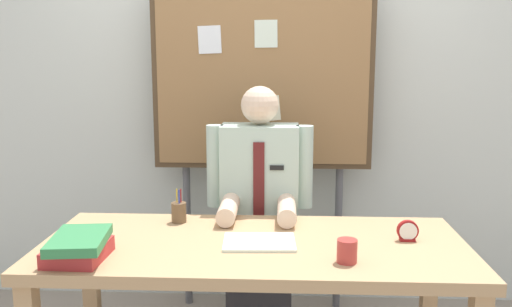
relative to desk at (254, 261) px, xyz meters
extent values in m
cube|color=silver|center=(0.00, 1.13, 0.69)|extent=(6.40, 0.08, 2.70)
cube|color=tan|center=(0.00, 0.00, 0.06)|extent=(1.80, 0.78, 0.05)
cube|color=tan|center=(-0.84, 0.33, -0.31)|extent=(0.07, 0.07, 0.69)
cube|color=tan|center=(0.84, 0.33, -0.31)|extent=(0.07, 0.07, 0.69)
cube|color=#2D2D33|center=(0.00, 0.58, -0.44)|extent=(0.34, 0.30, 0.44)
cube|color=#B2CCBC|center=(0.00, 0.58, 0.15)|extent=(0.40, 0.22, 0.73)
sphere|color=beige|center=(0.00, 0.58, 0.61)|extent=(0.19, 0.19, 0.19)
cylinder|color=#B2CCBC|center=(-0.23, 0.56, 0.30)|extent=(0.09, 0.09, 0.43)
cylinder|color=#B2CCBC|center=(0.23, 0.56, 0.30)|extent=(0.09, 0.09, 0.43)
cylinder|color=beige|center=(-0.14, 0.32, 0.14)|extent=(0.09, 0.30, 0.09)
cylinder|color=beige|center=(0.14, 0.32, 0.14)|extent=(0.09, 0.30, 0.09)
cube|color=#591919|center=(0.00, 0.46, 0.20)|extent=(0.06, 0.01, 0.47)
cube|color=black|center=(0.09, 0.46, 0.31)|extent=(0.07, 0.01, 0.02)
cube|color=#4C3823|center=(0.00, 0.93, 0.75)|extent=(1.26, 0.05, 1.06)
cube|color=olive|center=(0.00, 0.92, 0.75)|extent=(1.20, 0.04, 1.00)
cylinder|color=#59595E|center=(-0.46, 0.96, -0.21)|extent=(0.04, 0.04, 0.90)
cylinder|color=#59595E|center=(0.46, 0.96, -0.21)|extent=(0.04, 0.04, 0.90)
cube|color=silver|center=(0.02, 0.89, 0.98)|extent=(0.13, 0.00, 0.15)
cube|color=white|center=(-0.29, 0.89, 0.95)|extent=(0.13, 0.00, 0.16)
cube|color=#F4EFCC|center=(0.04, 0.89, 0.57)|extent=(0.13, 0.00, 0.15)
cube|color=#B22D2D|center=(-0.67, -0.23, 0.12)|extent=(0.22, 0.25, 0.06)
cube|color=#337F47|center=(-0.66, -0.23, 0.16)|extent=(0.23, 0.32, 0.04)
cube|color=silver|center=(0.02, -0.02, 0.09)|extent=(0.31, 0.23, 0.01)
cylinder|color=maroon|center=(0.65, 0.05, 0.13)|extent=(0.09, 0.02, 0.09)
cylinder|color=white|center=(0.65, 0.03, 0.13)|extent=(0.07, 0.00, 0.07)
cube|color=maroon|center=(0.65, 0.05, 0.09)|extent=(0.06, 0.04, 0.01)
cylinder|color=#B23833|center=(0.37, -0.21, 0.13)|extent=(0.08, 0.08, 0.09)
cylinder|color=brown|center=(-0.37, 0.26, 0.13)|extent=(0.07, 0.07, 0.09)
cylinder|color=#263399|center=(-0.36, 0.25, 0.17)|extent=(0.01, 0.01, 0.15)
cylinder|color=maroon|center=(-0.36, 0.27, 0.17)|extent=(0.01, 0.01, 0.15)
cylinder|color=gold|center=(-0.38, 0.27, 0.17)|extent=(0.01, 0.01, 0.15)
camera|label=1|loc=(0.11, -2.21, 0.87)|focal=38.31mm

